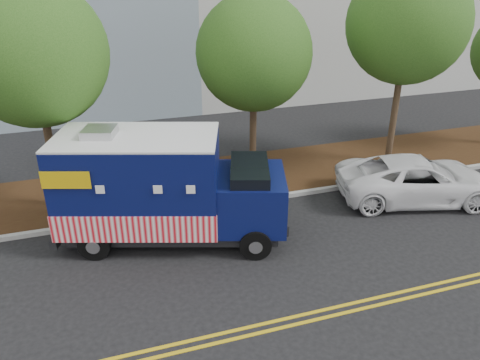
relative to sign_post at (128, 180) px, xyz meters
name	(u,v)px	position (x,y,z in m)	size (l,w,h in m)	color
ground	(231,227)	(2.92, -2.03, -1.20)	(120.00, 120.00, 0.00)	black
curb	(219,205)	(2.92, -0.63, -1.12)	(120.00, 0.18, 0.15)	#9E9E99
mulch_strip	(204,181)	(2.92, 1.47, -1.12)	(120.00, 4.00, 0.15)	black
centerline_near	(285,319)	(2.92, -6.48, -1.19)	(120.00, 0.10, 0.01)	gold
centerline_far	(289,326)	(2.92, -6.73, -1.19)	(120.00, 0.10, 0.01)	gold
tree_a	(33,54)	(-2.27, 1.01, 4.02)	(4.45, 4.45, 7.46)	#38281C
tree_b	(254,53)	(4.96, 1.71, 3.53)	(4.19, 4.19, 6.83)	#38281C
tree_c	(407,23)	(10.64, 0.86, 4.44)	(4.48, 4.48, 7.89)	#38281C
sign_post	(128,180)	(0.00, 0.00, 0.00)	(0.06, 0.06, 2.40)	#473828
food_truck	(161,191)	(0.80, -1.96, 0.40)	(7.11, 4.34, 3.54)	black
white_car	(417,179)	(9.74, -2.15, -0.43)	(2.56, 5.55, 1.54)	white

